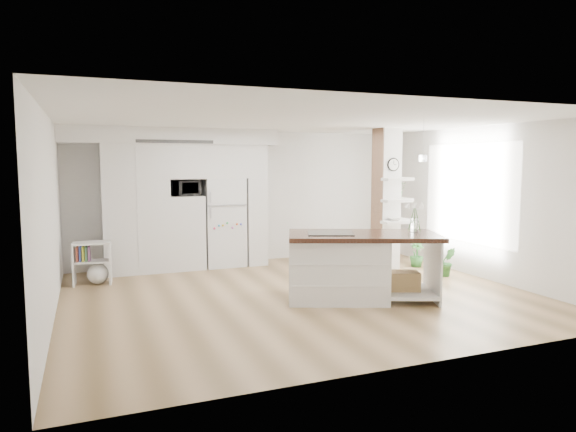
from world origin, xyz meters
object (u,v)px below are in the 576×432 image
Objects in this scene: kitchen_island at (346,265)px; floor_plant_a at (447,262)px; refrigerator at (224,222)px; bookshelf at (94,266)px.

floor_plant_a is (2.45, 0.72, -0.25)m from kitchen_island.
refrigerator is at bearing 130.69° from kitchen_island.
floor_plant_a is at bearing -34.72° from refrigerator.
refrigerator reaches higher than floor_plant_a.
kitchen_island reaches higher than floor_plant_a.
refrigerator is 4.33m from floor_plant_a.
bookshelf is at bearing 164.12° from floor_plant_a.
floor_plant_a is (5.97, -1.70, -0.05)m from bookshelf.
floor_plant_a is at bearing -10.99° from bookshelf.
bookshelf is 6.21m from floor_plant_a.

